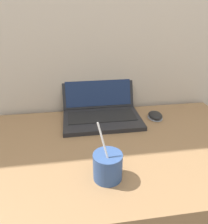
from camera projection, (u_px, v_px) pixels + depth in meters
name	position (u px, v px, depth m)	size (l,w,h in m)	color
wall_back	(106.00, 5.00, 0.99)	(7.00, 0.04, 2.50)	beige
desk	(118.00, 210.00, 1.04)	(1.12, 0.68, 0.75)	#936D47
laptop	(101.00, 108.00, 1.07)	(0.37, 0.32, 0.22)	#232326
drink_cup	(108.00, 166.00, 0.69)	(0.09, 0.09, 0.20)	#33518C
computer_mouse	(155.00, 116.00, 1.07)	(0.07, 0.09, 0.03)	#B2B2B7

